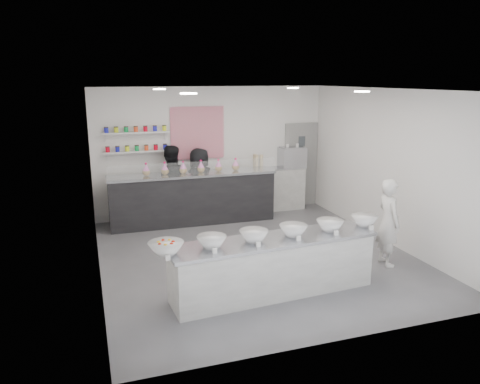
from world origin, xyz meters
The scene contains 26 objects.
floor centered at (0.00, 0.00, 0.00)m, with size 6.00×6.00×0.00m, color #515156.
ceiling centered at (0.00, 0.00, 3.00)m, with size 6.00×6.00×0.00m, color white.
back_wall centered at (0.00, 3.00, 1.50)m, with size 5.50×5.50×0.00m, color white.
left_wall centered at (-2.75, 0.00, 1.50)m, with size 6.00×6.00×0.00m, color white.
right_wall centered at (2.75, 0.00, 1.50)m, with size 6.00×6.00×0.00m, color white.
back_door centered at (2.30, 2.97, 1.05)m, with size 0.88×0.04×2.10m, color gray.
pattern_panel centered at (-0.35, 2.98, 1.95)m, with size 1.25×0.03×1.20m, color #C81040.
jar_shelf_lower centered at (-1.75, 2.90, 1.60)m, with size 1.45×0.22×0.04m, color silver.
jar_shelf_upper centered at (-1.75, 2.90, 2.02)m, with size 1.45×0.22×0.04m, color silver.
preserve_jars centered at (-1.75, 2.88, 1.88)m, with size 1.45×0.10×0.56m, color red, non-canonical shape.
downlight_0 centered at (-1.40, -1.00, 2.98)m, with size 0.24×0.24×0.02m, color white.
downlight_1 centered at (1.40, -1.00, 2.98)m, with size 0.24×0.24×0.02m, color white.
downlight_2 centered at (-1.40, 1.60, 2.98)m, with size 0.24×0.24×0.02m, color white.
downlight_3 centered at (1.40, 1.60, 2.98)m, with size 0.24×0.24×0.02m, color white.
prep_counter centered at (-0.28, -1.51, 0.44)m, with size 3.21×0.73×0.87m, color #AAAAA5.
back_bar centered at (-0.63, 2.35, 0.57)m, with size 3.69×0.68×1.14m, color black.
sneeze_guard centered at (-0.64, 2.03, 1.30)m, with size 3.64×0.02×0.31m, color white.
espresso_ledge centered at (1.55, 2.78, 0.53)m, with size 1.43×0.45×1.06m, color #AAAAA5.
espresso_machine centered at (1.97, 2.78, 1.29)m, with size 0.62×0.43×0.47m, color #93969E.
cup_stacks centered at (1.08, 2.78, 1.23)m, with size 0.24×0.24×0.35m, color #CDB684, non-canonical shape.
prep_bowls centered at (-0.28, -1.51, 0.96)m, with size 3.67×0.52×0.17m, color white, non-canonical shape.
label_cards centered at (-0.32, -2.04, 0.91)m, with size 3.31×0.04×0.07m, color white, non-canonical shape.
cookie_bags centered at (-0.63, 2.35, 1.29)m, with size 2.16×0.16×0.28m, color #FF73DD, non-canonical shape.
woman_prep centered at (2.04, -1.07, 0.77)m, with size 0.56×0.37×1.53m, color white.
staff_left centered at (-1.08, 2.60, 0.87)m, with size 0.85×0.66×1.75m, color black.
staff_right centered at (-0.41, 2.60, 0.83)m, with size 0.81×0.53×1.66m, color black.
Camera 1 is at (-2.83, -7.57, 3.20)m, focal length 35.00 mm.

